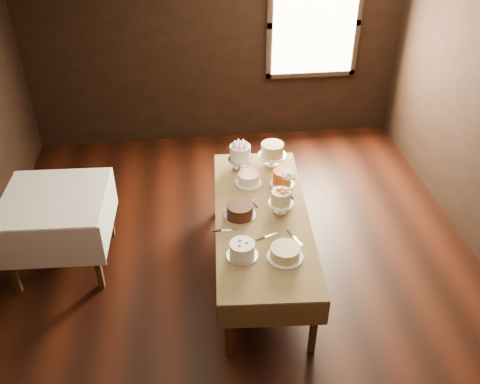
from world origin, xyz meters
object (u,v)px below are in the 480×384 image
object	(u,v)px
cake_chocolate	(240,210)
cake_server_d	(282,199)
cake_caramel	(282,178)
cake_cream	(285,253)
cake_lattice	(249,179)
cake_swirl	(242,250)
cake_server_c	(251,198)
display_table	(262,219)
cake_speckled	(272,155)
side_table	(55,205)
cake_meringue	(240,158)
cake_flowers	(281,203)
cake_server_b	(297,241)
flower_vase	(288,197)
cake_server_e	(229,230)
cake_server_a	(272,235)

from	to	relation	value
cake_chocolate	cake_server_d	xyz separation A→B (m)	(0.45, 0.20, -0.05)
cake_caramel	cake_chocolate	world-z (taller)	cake_caramel
cake_caramel	cake_cream	distance (m)	1.11
cake_lattice	cake_caramel	size ratio (longest dim) A/B	1.22
cake_caramel	cake_swirl	xyz separation A→B (m)	(-0.54, -1.03, -0.01)
cake_chocolate	cake_server_c	size ratio (longest dim) A/B	1.27
cake_server_c	display_table	bearing A→B (deg)	179.12
cake_speckled	cake_server_d	xyz separation A→B (m)	(-0.00, -0.65, -0.11)
side_table	cake_cream	xyz separation A→B (m)	(2.07, -0.95, 0.02)
display_table	cake_swirl	xyz separation A→B (m)	(-0.26, -0.55, 0.12)
cake_chocolate	cake_cream	world-z (taller)	cake_chocolate
cake_meringue	cake_cream	size ratio (longest dim) A/B	0.89
cake_cream	cake_chocolate	bearing A→B (deg)	116.48
side_table	cake_cream	bearing A→B (deg)	-24.70
cake_flowers	cake_server_b	world-z (taller)	cake_flowers
cake_swirl	cake_server_b	size ratio (longest dim) A/B	1.14
cake_meringue	cake_caramel	xyz separation A→B (m)	(0.39, -0.37, -0.05)
cake_lattice	flower_vase	world-z (taller)	flower_vase
cake_flowers	cake_server_d	distance (m)	0.23
cake_speckled	cake_lattice	xyz separation A→B (m)	(-0.30, -0.33, -0.07)
cake_cream	cake_speckled	bearing A→B (deg)	84.74
cake_lattice	cake_server_b	xyz separation A→B (m)	(0.31, -0.96, -0.05)
side_table	cake_lattice	world-z (taller)	side_table
cake_chocolate	cake_swirl	xyz separation A→B (m)	(-0.05, -0.57, 0.01)
cake_meringue	cake_flowers	world-z (taller)	cake_meringue
cake_flowers	cake_server_b	size ratio (longest dim) A/B	1.04
cake_flowers	cake_server_d	bearing A→B (deg)	73.81
display_table	cake_server_d	xyz separation A→B (m)	(0.24, 0.22, 0.05)
cake_lattice	cake_chocolate	distance (m)	0.55
cake_swirl	cake_flowers	bearing A→B (deg)	52.88
cake_speckled	cake_meringue	bearing A→B (deg)	-175.95
cake_server_d	cake_server_e	distance (m)	0.70
cake_flowers	cake_cream	size ratio (longest dim) A/B	0.80
cake_cream	cake_server_c	size ratio (longest dim) A/B	1.30
cake_server_d	cake_flowers	bearing A→B (deg)	-128.58
cake_chocolate	cake_server_e	size ratio (longest dim) A/B	1.27
cake_caramel	cake_server_d	xyz separation A→B (m)	(-0.04, -0.26, -0.07)
cake_cream	display_table	bearing A→B (deg)	99.75
cake_server_b	cake_lattice	bearing A→B (deg)	177.51
side_table	cake_flowers	bearing A→B (deg)	-8.32
display_table	cake_flowers	world-z (taller)	cake_flowers
cake_meringue	cake_server_a	distance (m)	1.17
cake_server_e	cake_cream	bearing A→B (deg)	-42.85
display_table	side_table	size ratio (longest dim) A/B	2.27
side_table	cake_server_e	size ratio (longest dim) A/B	4.23
cake_caramel	cake_server_e	distance (m)	0.92
side_table	cake_server_a	world-z (taller)	side_table
cake_speckled	cake_server_e	distance (m)	1.22
flower_vase	cake_lattice	bearing A→B (deg)	131.49
cake_speckled	flower_vase	distance (m)	0.71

